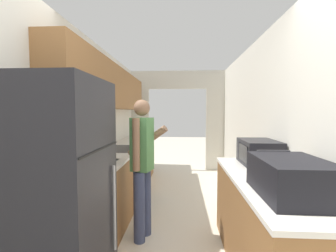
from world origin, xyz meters
TOP-DOWN VIEW (x-y plane):
  - wall_left at (-1.13, 2.10)m, footprint 0.38×7.06m
  - wall_right at (1.21, 1.73)m, footprint 0.06×7.06m
  - wall_far_with_doorway at (0.00, 4.69)m, footprint 2.75×0.06m
  - counter_left at (-0.88, 2.64)m, footprint 0.62×3.56m
  - counter_right at (0.88, 1.00)m, footprint 0.62×1.79m
  - refrigerator at (-0.81, 0.48)m, footprint 0.77×0.70m
  - range_oven at (-0.87, 2.50)m, footprint 0.66×0.76m
  - person at (-0.34, 1.52)m, footprint 0.52×0.44m
  - suitcase at (0.88, 0.58)m, footprint 0.44×0.63m
  - microwave at (0.97, 1.53)m, footprint 0.37×0.53m
  - book_stack at (0.88, 1.07)m, footprint 0.24×0.31m

SIDE VIEW (x-z plane):
  - counter_right at x=0.88m, z-range 0.00..0.89m
  - counter_left at x=-0.88m, z-range 0.00..0.89m
  - range_oven at x=-0.87m, z-range -0.06..0.97m
  - refrigerator at x=-0.81m, z-range 0.00..1.70m
  - person at x=-0.34m, z-range 0.06..1.67m
  - book_stack at x=0.88m, z-range 0.89..1.01m
  - suitcase at x=0.88m, z-range 0.89..1.16m
  - microwave at x=0.97m, z-range 0.89..1.16m
  - wall_right at x=1.21m, z-range 0.00..2.50m
  - wall_far_with_doorway at x=0.00m, z-range 0.17..2.67m
  - wall_left at x=-1.13m, z-range 0.25..2.75m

